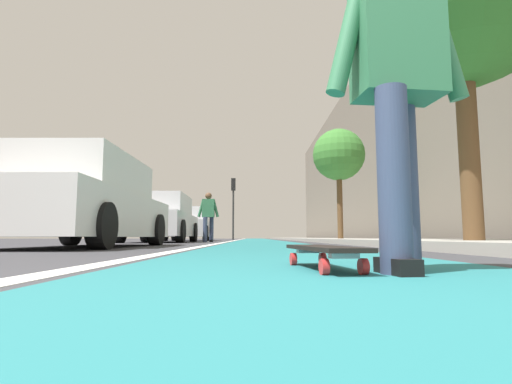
{
  "coord_description": "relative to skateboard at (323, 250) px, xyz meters",
  "views": [
    {
      "loc": [
        -1.01,
        0.3,
        0.16
      ],
      "look_at": [
        9.92,
        0.21,
        1.39
      ],
      "focal_mm": 28.35,
      "sensor_mm": 36.0,
      "label": 1
    }
  ],
  "objects": [
    {
      "name": "traffic_light",
      "position": [
        24.34,
        1.62,
        2.7
      ],
      "size": [
        0.33,
        0.28,
        4.02
      ],
      "color": "#2D2D2D",
      "rests_on": "ground"
    },
    {
      "name": "ground_plane",
      "position": [
        8.99,
        0.05,
        -0.09
      ],
      "size": [
        80.0,
        80.0,
        0.0
      ],
      "primitive_type": "plane",
      "color": "#38383D"
    },
    {
      "name": "parked_car_far",
      "position": [
        16.56,
        3.27,
        0.62
      ],
      "size": [
        4.47,
        2.08,
        1.49
      ],
      "color": "silver",
      "rests_on": "ground"
    },
    {
      "name": "street_tree_mid",
      "position": [
        12.51,
        -2.8,
        3.05
      ],
      "size": [
        1.89,
        1.89,
        4.12
      ],
      "color": "brown",
      "rests_on": "ground"
    },
    {
      "name": "skateboard",
      "position": [
        0.0,
        0.0,
        0.0
      ],
      "size": [
        0.86,
        0.3,
        0.11
      ],
      "color": "red",
      "rests_on": "ground"
    },
    {
      "name": "parked_car_mid",
      "position": [
        10.93,
        3.28,
        0.63
      ],
      "size": [
        4.63,
        1.99,
        1.49
      ],
      "color": "silver",
      "rests_on": "ground"
    },
    {
      "name": "parked_car_near",
      "position": [
        4.59,
        3.12,
        0.61
      ],
      "size": [
        4.56,
        1.95,
        1.47
      ],
      "color": "silver",
      "rests_on": "ground"
    },
    {
      "name": "lane_stripe_white",
      "position": [
        18.99,
        1.22,
        -0.09
      ],
      "size": [
        52.0,
        0.16,
        0.01
      ],
      "primitive_type": "cube",
      "color": "silver",
      "rests_on": "ground"
    },
    {
      "name": "sidewalk_curb",
      "position": [
        16.99,
        -3.2,
        -0.04
      ],
      "size": [
        52.0,
        3.2,
        0.11
      ],
      "primitive_type": "cube",
      "color": "#9E9B93",
      "rests_on": "ground"
    },
    {
      "name": "bike_lane_paint",
      "position": [
        22.99,
        0.05,
        -0.09
      ],
      "size": [
        56.0,
        2.05,
        0.0
      ],
      "primitive_type": "cube",
      "color": "#237075",
      "rests_on": "ground"
    },
    {
      "name": "skater_person",
      "position": [
        -0.15,
        -0.35,
        0.84
      ],
      "size": [
        0.48,
        0.72,
        1.64
      ],
      "color": "#384260",
      "rests_on": "ground"
    },
    {
      "name": "pedestrian_distant",
      "position": [
        11.38,
        1.82,
        0.84
      ],
      "size": [
        0.46,
        0.72,
        1.64
      ],
      "color": "#384260",
      "rests_on": "ground"
    },
    {
      "name": "building_facade",
      "position": [
        20.99,
        -5.96,
        4.5
      ],
      "size": [
        40.0,
        1.2,
        9.19
      ],
      "primitive_type": "cube",
      "color": "slate",
      "rests_on": "ground"
    }
  ]
}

